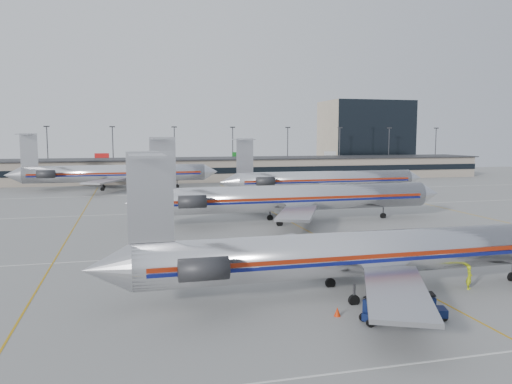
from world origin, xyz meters
name	(u,v)px	position (x,y,z in m)	size (l,w,h in m)	color
ground	(380,270)	(0.00, 0.00, 0.00)	(260.00, 260.00, 0.00)	gray
apron_markings	(337,247)	(0.00, 10.00, 0.01)	(160.00, 0.15, 0.02)	silver
terminal	(212,169)	(0.00, 97.97, 3.16)	(162.00, 17.00, 6.25)	gray
light_mast_row	(204,148)	(0.00, 112.00, 8.58)	(163.60, 0.40, 15.28)	#38383D
distant_building	(365,136)	(62.00, 128.00, 12.50)	(30.00, 20.00, 25.00)	tan
jet_foreground	(364,252)	(-4.77, -6.11, 3.32)	(43.65, 25.70, 11.43)	silver
jet_second_row	(288,198)	(-0.45, 26.50, 3.59)	(47.21, 27.80, 12.36)	silver
jet_third_row	(322,180)	(15.74, 54.07, 3.49)	(43.96, 27.04, 12.02)	silver
jet_back_row	(112,173)	(-26.36, 79.04, 3.80)	(47.89, 29.46, 13.09)	silver
tug_left	(377,311)	(-6.81, -12.11, 0.85)	(2.55, 2.15, 1.86)	#0A1439
tug_center	(427,308)	(-3.25, -12.40, 0.86)	(2.58, 1.85, 1.90)	#0A1439
ramp_worker_near	(469,277)	(4.04, -7.21, 0.98)	(0.71, 0.47, 1.96)	#B8CB13
cone_left	(337,312)	(-8.81, -10.26, 0.32)	(0.47, 0.47, 0.64)	red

